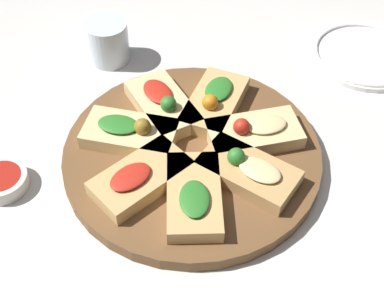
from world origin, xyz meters
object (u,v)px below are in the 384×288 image
at_px(water_glass, 108,42).
at_px(dipping_bowl, 2,181).
at_px(serving_board, 192,154).
at_px(plate_left, 365,55).

bearing_deg(water_glass, dipping_bowl, -44.15).
distance_m(serving_board, dipping_bowl, 0.31).
bearing_deg(water_glass, serving_board, 9.81).
distance_m(water_glass, dipping_bowl, 0.36).
bearing_deg(plate_left, dipping_bowl, -84.66).
height_order(serving_board, dipping_bowl, same).
xyz_separation_m(serving_board, water_glass, (-0.31, -0.05, 0.03)).
relative_size(plate_left, dipping_bowl, 2.62).
xyz_separation_m(plate_left, water_glass, (-0.19, -0.48, 0.03)).
bearing_deg(serving_board, dipping_bowl, -100.82).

